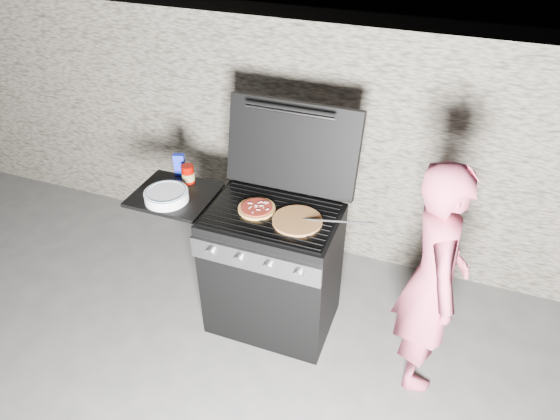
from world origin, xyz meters
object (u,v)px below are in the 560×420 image
(pizza_topped, at_px, (257,208))
(person, at_px, (432,280))
(gas_grill, at_px, (238,261))
(sauce_jar, at_px, (188,174))

(pizza_topped, relative_size, person, 0.15)
(gas_grill, height_order, person, person)
(gas_grill, distance_m, pizza_topped, 0.49)
(gas_grill, relative_size, person, 0.90)
(sauce_jar, relative_size, person, 0.08)
(gas_grill, bearing_deg, pizza_topped, 1.95)
(sauce_jar, bearing_deg, person, -7.59)
(gas_grill, xyz_separation_m, person, (1.22, -0.06, 0.29))
(pizza_topped, height_order, person, person)
(gas_grill, bearing_deg, person, -2.99)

